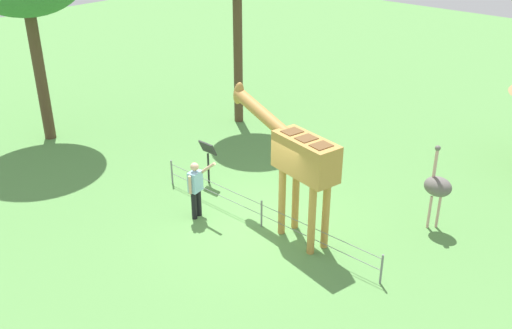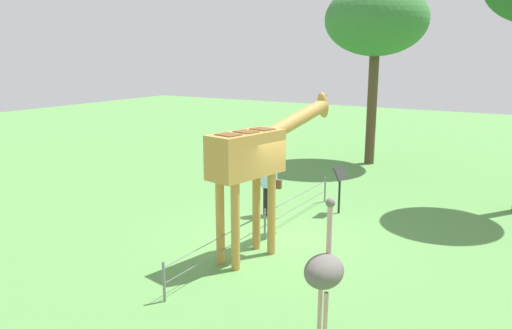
# 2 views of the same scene
# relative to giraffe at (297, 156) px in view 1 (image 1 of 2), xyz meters

# --- Properties ---
(ground_plane) EXTENTS (60.00, 60.00, 0.00)m
(ground_plane) POSITION_rel_giraffe_xyz_m (0.85, 0.13, -2.17)
(ground_plane) COLOR #568E47
(giraffe) EXTENTS (3.76, 1.20, 3.41)m
(giraffe) POSITION_rel_giraffe_xyz_m (0.00, 0.00, 0.00)
(giraffe) COLOR #BC8942
(giraffe) RESTS_ON ground_plane
(visitor) EXTENTS (0.68, 0.57, 1.67)m
(visitor) POSITION_rel_giraffe_xyz_m (2.43, 1.06, -1.27)
(visitor) COLOR black
(visitor) RESTS_ON ground_plane
(ostrich) EXTENTS (0.70, 0.56, 2.25)m
(ostrich) POSITION_rel_giraffe_xyz_m (-2.41, -2.62, -0.99)
(ostrich) COLOR #CC9E93
(ostrich) RESTS_ON ground_plane
(info_sign) EXTENTS (0.56, 0.21, 1.32)m
(info_sign) POSITION_rel_giraffe_xyz_m (3.59, -0.47, -1.22)
(info_sign) COLOR black
(info_sign) RESTS_ON ground_plane
(wire_fence) EXTENTS (7.05, 0.05, 0.75)m
(wire_fence) POSITION_rel_giraffe_xyz_m (0.85, 0.28, -1.76)
(wire_fence) COLOR slate
(wire_fence) RESTS_ON ground_plane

